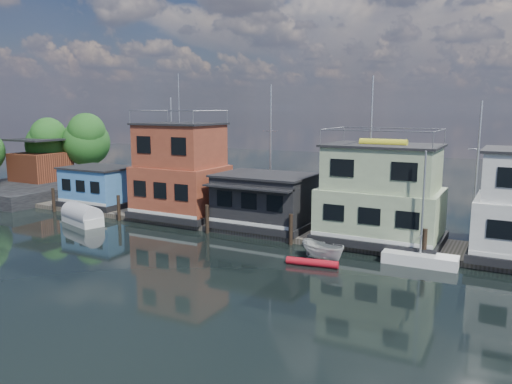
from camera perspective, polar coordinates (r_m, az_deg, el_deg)
The scene contains 13 objects.
ground at distance 29.18m, azimuth -9.12°, elevation -9.51°, with size 160.00×160.00×0.00m, color black.
dock at distance 38.93m, azimuth 1.64°, elevation -4.21°, with size 48.00×5.00×0.40m, color #595147.
houseboat_blue at distance 49.14m, azimuth -17.47°, elevation 0.63°, with size 6.40×4.90×3.66m.
houseboat_red at distance 42.63m, azimuth -8.61°, elevation 2.23°, with size 7.40×5.90×11.86m.
houseboat_dark at distance 38.67m, azimuth 0.98°, elevation -0.95°, with size 7.40×6.10×4.06m.
houseboat_green at distance 35.35m, azimuth 14.08°, elevation -0.37°, with size 8.40×5.90×7.03m.
pilings at distance 36.46m, azimuth -0.80°, elevation -3.71°, with size 42.28×0.28×2.20m.
background_masts at distance 41.81m, azimuth 11.25°, elevation 4.01°, with size 36.40×0.16×12.00m.
shore at distance 60.96m, azimuth -23.31°, elevation 3.27°, with size 12.40×15.72×8.24m.
motorboat at distance 31.69m, azimuth 7.68°, elevation -6.71°, with size 1.25×3.31×1.28m, color silver.
red_kayak at distance 30.70m, azimuth 6.44°, elevation -8.02°, with size 0.47×0.47×3.19m, color #B5131F.
day_sailer at distance 32.34m, azimuth 18.24°, elevation -7.20°, with size 4.47×1.59×6.99m.
tarp_runabout at distance 43.69m, azimuth -19.25°, elevation -2.61°, with size 4.69×2.98×1.78m.
Camera 1 is at (16.89, -21.82, 9.49)m, focal length 35.00 mm.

